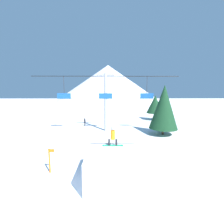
% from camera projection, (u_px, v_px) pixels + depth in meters
% --- Properties ---
extents(ground_plane, '(220.00, 220.00, 0.00)m').
position_uv_depth(ground_plane, '(92.00, 189.00, 8.42)').
color(ground_plane, white).
extents(mountain_ridge, '(62.59, 62.59, 21.45)m').
position_uv_depth(mountain_ridge, '(108.00, 83.00, 93.08)').
color(mountain_ridge, silver).
rests_on(mountain_ridge, ground_plane).
extents(snow_ramp, '(3.16, 3.24, 1.86)m').
position_uv_depth(snow_ramp, '(113.00, 167.00, 9.09)').
color(snow_ramp, white).
rests_on(snow_ramp, ground_plane).
extents(snowboarder, '(1.38, 0.29, 1.32)m').
position_uv_depth(snowboarder, '(113.00, 136.00, 9.95)').
color(snowboarder, '#1E9E6B').
rests_on(snowboarder, snow_ramp).
extents(chairlift, '(19.82, 0.44, 7.90)m').
position_uv_depth(chairlift, '(106.00, 98.00, 20.42)').
color(chairlift, '#9E9EA3').
rests_on(chairlift, ground_plane).
extents(pine_tree_near, '(3.51, 3.51, 6.30)m').
position_uv_depth(pine_tree_near, '(164.00, 107.00, 18.67)').
color(pine_tree_near, '#4C3823').
rests_on(pine_tree_near, ground_plane).
extents(pine_tree_far, '(3.14, 3.14, 4.75)m').
position_uv_depth(pine_tree_far, '(155.00, 104.00, 28.50)').
color(pine_tree_far, '#4C3823').
rests_on(pine_tree_far, ground_plane).
extents(trail_marker, '(0.41, 0.10, 1.68)m').
position_uv_depth(trail_marker, '(50.00, 160.00, 10.06)').
color(trail_marker, orange).
rests_on(trail_marker, ground_plane).
extents(distant_skier, '(0.24, 0.24, 1.23)m').
position_uv_depth(distant_skier, '(85.00, 122.00, 23.97)').
color(distant_skier, black).
rests_on(distant_skier, ground_plane).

